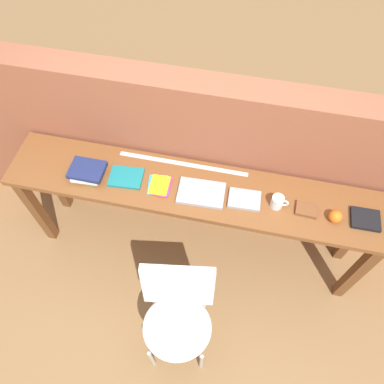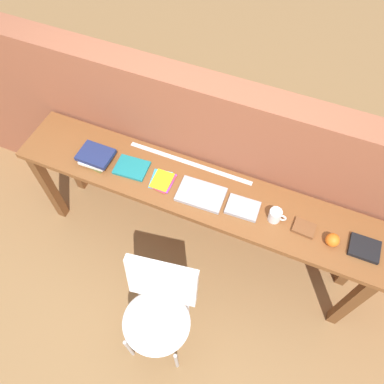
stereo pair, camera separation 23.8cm
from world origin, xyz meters
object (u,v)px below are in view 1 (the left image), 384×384
book_repair_rightmost (365,219)px  pamphlet_pile_colourful (160,185)px  chair_white_moulded (177,313)px  magazine_cycling (126,177)px  leather_journal_brown (306,210)px  book_stack_leftmost (87,172)px  mug (278,202)px  sports_ball_small (335,216)px  book_open_centre (201,193)px

book_repair_rightmost → pamphlet_pile_colourful: bearing=179.9°
chair_white_moulded → pamphlet_pile_colourful: 0.81m
magazine_cycling → book_repair_rightmost: (1.53, 0.00, 0.00)m
pamphlet_pile_colourful → leather_journal_brown: (0.94, 0.01, 0.01)m
pamphlet_pile_colourful → leather_journal_brown: bearing=0.7°
book_stack_leftmost → book_repair_rightmost: book_stack_leftmost is taller
mug → sports_ball_small: mug is taller
chair_white_moulded → book_repair_rightmost: size_ratio=5.13×
mug → sports_ball_small: bearing=-4.4°
mug → book_stack_leftmost: bearing=-178.7°
sports_ball_small → book_repair_rightmost: 0.19m
book_stack_leftmost → mug: mug is taller
book_stack_leftmost → pamphlet_pile_colourful: size_ratio=1.25×
mug → magazine_cycling: bearing=179.7°
book_open_centre → mug: 0.48m
chair_white_moulded → sports_ball_small: size_ratio=10.95×
leather_journal_brown → sports_ball_small: size_ratio=1.60×
magazine_cycling → leather_journal_brown: bearing=-4.4°
book_open_centre → book_stack_leftmost: bearing=178.8°
sports_ball_small → book_repair_rightmost: (0.19, 0.04, -0.03)m
pamphlet_pile_colourful → chair_white_moulded: bearing=-68.9°
mug → leather_journal_brown: 0.19m
chair_white_moulded → mug: bearing=54.6°
sports_ball_small → book_repair_rightmost: size_ratio=0.47×
book_open_centre → book_repair_rightmost: book_repair_rightmost is taller
pamphlet_pile_colourful → book_open_centre: bearing=-1.1°
magazine_cycling → book_open_centre: size_ratio=0.73×
magazine_cycling → book_repair_rightmost: size_ratio=1.24×
book_repair_rightmost → leather_journal_brown: bearing=-179.9°
magazine_cycling → sports_ball_small: 1.34m
mug → leather_journal_brown: mug is taller
book_stack_leftmost → mug: (1.24, 0.03, 0.00)m
leather_journal_brown → sports_ball_small: sports_ball_small is taller
mug → sports_ball_small: size_ratio=1.35×
pamphlet_pile_colourful → book_open_centre: book_open_centre is taller
chair_white_moulded → book_repair_rightmost: (1.03, 0.70, 0.37)m
leather_journal_brown → book_repair_rightmost: 0.36m
magazine_cycling → book_open_centre: 0.51m
mug → leather_journal_brown: size_ratio=0.85×
pamphlet_pile_colourful → book_open_centre: (0.27, -0.01, 0.01)m
chair_white_moulded → magazine_cycling: magazine_cycling is taller
magazine_cycling → book_repair_rightmost: book_repair_rightmost is taller
chair_white_moulded → sports_ball_small: (0.84, 0.66, 0.39)m
pamphlet_pile_colourful → mug: 0.75m
book_stack_leftmost → mug: size_ratio=2.04×
book_stack_leftmost → magazine_cycling: bearing=7.6°
pamphlet_pile_colourful → book_repair_rightmost: 1.29m
chair_white_moulded → pamphlet_pile_colourful: same height
book_open_centre → sports_ball_small: (0.83, -0.01, 0.03)m
leather_journal_brown → sports_ball_small: bearing=-7.5°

